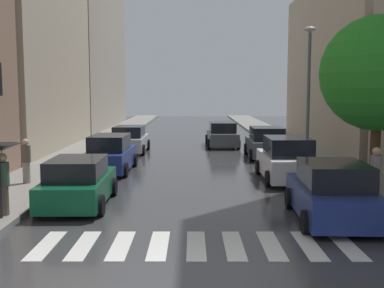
{
  "coord_description": "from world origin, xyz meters",
  "views": [
    {
      "loc": [
        -0.1,
        -8.66,
        3.7
      ],
      "look_at": [
        -0.18,
        18.07,
        0.69
      ],
      "focal_mm": 44.66,
      "sensor_mm": 36.0,
      "label": 1
    }
  ],
  "objects": [
    {
      "name": "sidewalk_left",
      "position": [
        -6.5,
        24.0,
        0.07
      ],
      "size": [
        3.0,
        72.0,
        0.15
      ],
      "primitive_type": "cube",
      "color": "gray",
      "rests_on": "ground"
    },
    {
      "name": "lamp_post_right",
      "position": [
        5.55,
        14.6,
        3.97
      ],
      "size": [
        0.6,
        0.28,
        6.59
      ],
      "color": "#595B60",
      "rests_on": "sidewalk_right"
    },
    {
      "name": "building_left_far",
      "position": [
        -11.0,
        38.57,
        7.26
      ],
      "size": [
        6.0,
        19.74,
        14.51
      ],
      "primitive_type": "cube",
      "color": "#9E9384",
      "rests_on": "ground"
    },
    {
      "name": "sidewalk_right",
      "position": [
        6.5,
        24.0,
        0.07
      ],
      "size": [
        3.0,
        72.0,
        0.15
      ],
      "primitive_type": "cube",
      "color": "gray",
      "rests_on": "ground"
    },
    {
      "name": "pedestrian_near_tree",
      "position": [
        -5.47,
        4.68,
        1.65
      ],
      "size": [
        1.03,
        1.03,
        2.05
      ],
      "rotation": [
        0.0,
        0.0,
        1.88
      ],
      "color": "brown",
      "rests_on": "sidewalk_left"
    },
    {
      "name": "parked_car_left_third",
      "position": [
        -3.83,
        19.63,
        0.75
      ],
      "size": [
        2.17,
        4.09,
        1.6
      ],
      "rotation": [
        0.0,
        0.0,
        1.55
      ],
      "color": "#B2B7BF",
      "rests_on": "ground"
    },
    {
      "name": "street_tree_right",
      "position": [
        6.52,
        8.45,
        4.29
      ],
      "size": [
        4.12,
        4.12,
        6.21
      ],
      "color": "#513823",
      "rests_on": "sidewalk_right"
    },
    {
      "name": "parked_car_left_second",
      "position": [
        -3.82,
        12.87,
        0.79
      ],
      "size": [
        2.07,
        4.44,
        1.7
      ],
      "rotation": [
        0.0,
        0.0,
        1.55
      ],
      "color": "navy",
      "rests_on": "ground"
    },
    {
      "name": "parked_car_right_nearest",
      "position": [
        3.88,
        4.61,
        0.79
      ],
      "size": [
        2.31,
        4.27,
        1.7
      ],
      "rotation": [
        0.0,
        0.0,
        1.53
      ],
      "color": "navy",
      "rests_on": "ground"
    },
    {
      "name": "crosswalk_stripes",
      "position": [
        -0.0,
        2.43,
        0.01
      ],
      "size": [
        7.65,
        2.2,
        0.01
      ],
      "color": "silver",
      "rests_on": "ground"
    },
    {
      "name": "parked_car_right_third",
      "position": [
        3.98,
        17.38,
        0.8
      ],
      "size": [
        2.13,
        4.05,
        1.71
      ],
      "rotation": [
        0.0,
        0.0,
        1.56
      ],
      "color": "#474C51",
      "rests_on": "ground"
    },
    {
      "name": "ground_plane",
      "position": [
        0.0,
        24.0,
        -0.02
      ],
      "size": [
        28.0,
        72.0,
        0.04
      ],
      "primitive_type": "cube",
      "color": "#39393B"
    },
    {
      "name": "pedestrian_by_kerb",
      "position": [
        -6.47,
        9.44,
        1.05
      ],
      "size": [
        0.36,
        0.36,
        1.71
      ],
      "rotation": [
        0.0,
        0.0,
        3.81
      ],
      "color": "gray",
      "rests_on": "sidewalk_left"
    },
    {
      "name": "parked_car_left_nearest",
      "position": [
        -3.76,
        6.43,
        0.73
      ],
      "size": [
        2.13,
        4.22,
        1.56
      ],
      "rotation": [
        0.0,
        0.0,
        1.59
      ],
      "color": "#0C4C2D",
      "rests_on": "ground"
    },
    {
      "name": "parked_car_right_second",
      "position": [
        3.8,
        10.72,
        0.84
      ],
      "size": [
        2.14,
        4.2,
        1.81
      ],
      "rotation": [
        0.0,
        0.0,
        1.57
      ],
      "color": "silver",
      "rests_on": "ground"
    },
    {
      "name": "pedestrian_foreground",
      "position": [
        5.65,
        6.07,
        1.09
      ],
      "size": [
        0.36,
        0.36,
        1.79
      ],
      "rotation": [
        0.0,
        0.0,
        4.89
      ],
      "color": "brown",
      "rests_on": "sidewalk_right"
    },
    {
      "name": "car_midroad",
      "position": [
        1.9,
        22.82,
        0.76
      ],
      "size": [
        2.12,
        4.57,
        1.63
      ],
      "rotation": [
        0.0,
        0.0,
        1.59
      ],
      "color": "#474C51",
      "rests_on": "ground"
    },
    {
      "name": "building_right_mid",
      "position": [
        11.0,
        23.23,
        5.39
      ],
      "size": [
        6.0,
        17.99,
        10.78
      ],
      "primitive_type": "cube",
      "color": "#B2A38C",
      "rests_on": "ground"
    }
  ]
}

